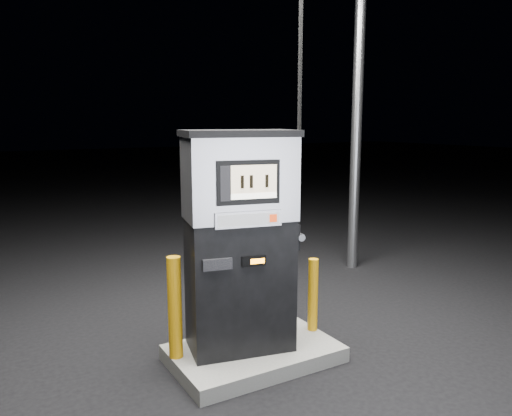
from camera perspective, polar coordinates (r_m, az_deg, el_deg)
ground at (r=5.17m, az=-0.26°, el=-17.03°), size 80.00×80.00×0.00m
pump_island at (r=5.14m, az=-0.26°, el=-16.28°), size 1.60×1.00×0.15m
fuel_dispenser at (r=4.75m, az=-1.86°, el=-3.58°), size 1.22×0.83×4.38m
bollard_left at (r=4.77m, az=-9.26°, el=-11.17°), size 0.13×0.13×0.97m
bollard_right at (r=5.36m, az=6.52°, el=-9.82°), size 0.13×0.13×0.78m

